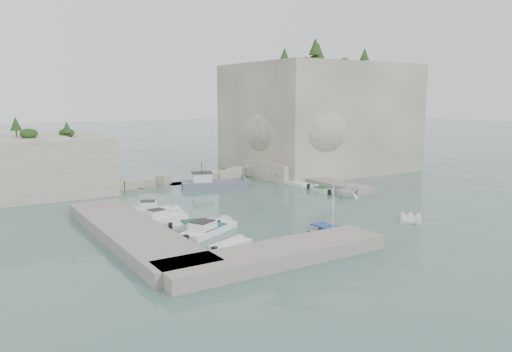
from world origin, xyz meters
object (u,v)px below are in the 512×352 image
motorboat_b (163,221)px  motorboat_e (230,249)px  inflatable_dinghy (410,221)px  work_boat (215,187)px  rowboat (332,234)px  tender_east_b (321,192)px  motorboat_c (196,227)px  tender_east_a (347,196)px  tender_east_c (298,186)px  tender_east_d (290,183)px  motorboat_a (155,213)px  motorboat_d (209,233)px

motorboat_b → motorboat_e: size_ratio=1.31×
inflatable_dinghy → work_boat: size_ratio=0.39×
rowboat → tender_east_b: 19.42m
motorboat_e → tender_east_b: same height
motorboat_c → tender_east_a: tender_east_a is taller
rowboat → tender_east_b: size_ratio=1.16×
tender_east_a → tender_east_c: bearing=7.2°
tender_east_a → tender_east_c: (-0.77, 8.90, 0.00)m
motorboat_e → work_boat: (11.65, 24.74, 0.00)m
tender_east_c → motorboat_e: bearing=132.3°
inflatable_dinghy → tender_east_d: (2.71, 23.54, 0.00)m
motorboat_a → work_boat: (12.16, 9.83, 0.00)m
motorboat_c → work_boat: bearing=68.7°
tender_east_c → motorboat_a: bearing=101.9°
inflatable_dinghy → motorboat_d: bearing=120.2°
motorboat_c → tender_east_a: size_ratio=1.34×
work_boat → tender_east_b: bearing=-27.4°
motorboat_a → tender_east_a: bearing=13.3°
tender_east_d → tender_east_a: bearing=-149.2°
motorboat_b → inflatable_dinghy: 24.10m
motorboat_e → inflatable_dinghy: motorboat_e is taller
tender_east_a → rowboat: bearing=135.3°
work_boat → motorboat_d: bearing=-100.4°
motorboat_e → work_boat: work_boat is taller
rowboat → work_boat: 25.78m
work_boat → motorboat_a: bearing=-122.4°
tender_east_b → inflatable_dinghy: bearing=-178.7°
tender_east_a → tender_east_d: size_ratio=0.86×
motorboat_b → inflatable_dinghy: bearing=-39.7°
tender_east_b → tender_east_c: size_ratio=0.79×
tender_east_a → inflatable_dinghy: bearing=168.9°
motorboat_e → tender_east_a: size_ratio=1.08×
motorboat_c → tender_east_b: size_ratio=1.24×
tender_east_b → work_boat: size_ratio=0.41×
tender_east_a → tender_east_b: size_ratio=0.93×
motorboat_c → motorboat_d: 2.48m
tender_east_b → tender_east_d: 7.53m
inflatable_dinghy → motorboat_a: bearing=99.7°
motorboat_b → work_boat: size_ratio=0.54×
motorboat_a → tender_east_d: (22.58, 7.15, 0.00)m
motorboat_b → inflatable_dinghy: size_ratio=1.37×
motorboat_e → work_boat: size_ratio=0.41×
motorboat_c → rowboat: 12.54m
tender_east_c → tender_east_a: bearing=-175.0°
motorboat_b → tender_east_d: 25.70m
tender_east_c → work_boat: 11.10m
motorboat_a → rowboat: size_ratio=1.19×
inflatable_dinghy → tender_east_a: tender_east_a is taller
motorboat_c → rowboat: rowboat is taller
motorboat_a → motorboat_d: bearing=-59.3°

